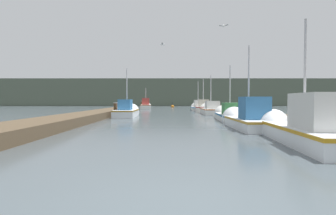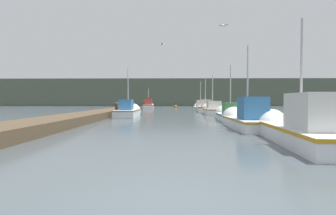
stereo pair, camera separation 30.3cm
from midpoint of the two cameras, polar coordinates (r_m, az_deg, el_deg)
The scene contains 18 objects.
ground_plane at distance 3.65m, azimuth 4.23°, elevation -20.98°, with size 200.00×200.00×0.00m.
dock_left at distance 20.27m, azimuth -15.88°, elevation -1.68°, with size 2.36×40.00×0.50m.
dock_right at distance 20.38m, azimuth 18.93°, elevation -1.69°, with size 2.36×40.00×0.50m.
distant_shore_ridge at distance 69.26m, azimuth 1.17°, elevation 3.16°, with size 120.00×16.00×6.47m.
fishing_boat_0 at distance 9.68m, azimuth 27.26°, elevation -3.97°, with size 1.95×6.00×4.44m.
fishing_boat_1 at distance 13.81m, azimuth 17.13°, elevation -2.47°, with size 1.61×5.24×4.56m.
fishing_boat_2 at distance 19.07m, azimuth 13.62°, elevation -1.57°, with size 1.96×5.98×4.31m.
fishing_boat_3 at distance 22.71m, azimuth -8.19°, elevation -0.81°, with size 1.68×5.61×4.52m.
fishing_boat_4 at distance 26.89m, azimuth 9.87°, elevation -0.49°, with size 1.83×5.63×4.42m.
fishing_boat_5 at distance 31.97m, azimuth 8.38°, elevation -0.03°, with size 2.26×5.81×4.45m.
fishing_boat_6 at distance 36.58m, azimuth 7.27°, elevation 0.05°, with size 1.86×5.02×4.61m.
fishing_boat_7 at distance 41.96m, azimuth -4.05°, elevation 0.45°, with size 1.85×4.68×3.74m.
mooring_piling_0 at distance 23.25m, azimuth -10.73°, elevation -0.38°, with size 0.36×0.36×1.18m.
mooring_piling_1 at distance 43.89m, azimuth -4.96°, elevation 0.62°, with size 0.33×0.33×1.24m.
mooring_piling_2 at distance 31.95m, azimuth 10.13°, elevation 0.10°, with size 0.32×0.32×1.11m.
channel_buoy at distance 49.88m, azimuth 1.84°, elevation 0.22°, with size 0.60×0.60×1.10m.
seagull_lead at distance 16.21m, azimuth 12.49°, elevation 17.02°, with size 0.55×0.34×0.12m.
seagull_1 at distance 16.62m, azimuth -0.75°, elevation 13.58°, with size 0.28×0.55×0.12m.
Camera 2 is at (-0.04, -3.36, 1.40)m, focal length 28.00 mm.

